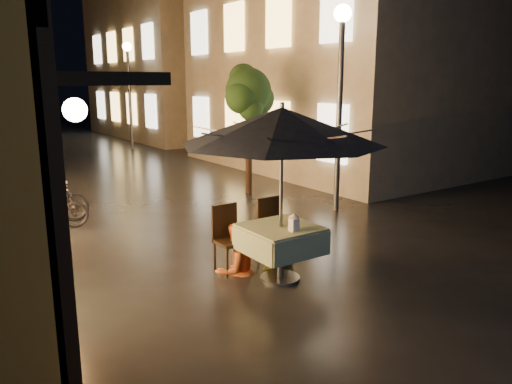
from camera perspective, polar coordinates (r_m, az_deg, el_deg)
ground at (r=7.63m, az=2.96°, el=-8.41°), size 90.00×90.00×0.00m
east_building_near at (r=16.97m, az=10.10°, el=14.68°), size 7.30×9.30×6.80m
east_building_far at (r=26.46m, az=-8.15°, el=14.46°), size 7.30×10.30×7.30m
street_tree at (r=12.21m, az=-0.84°, el=11.11°), size 1.43×1.20×3.15m
streetlamp_near at (r=10.61m, az=9.65°, el=13.41°), size 0.36×0.36×4.23m
streetlamp_far at (r=20.97m, az=-14.34°, el=12.70°), size 0.36×0.36×4.23m
cafe_table at (r=6.94m, az=2.82°, el=-5.44°), size 0.99×0.99×0.78m
patio_umbrella at (r=6.62m, az=2.97°, el=7.52°), size 2.76×2.76×2.46m
cafe_chair_left at (r=7.32m, az=-3.20°, el=-4.88°), size 0.42×0.42×0.97m
cafe_chair_right at (r=7.74m, az=1.87°, el=-3.88°), size 0.42×0.42×0.97m
table_lantern at (r=6.63m, az=4.35°, el=-3.33°), size 0.16×0.16×0.25m
person_orange at (r=7.16m, az=-2.35°, el=-3.73°), size 0.75×0.61×1.44m
person_yellow at (r=7.52m, az=2.41°, el=-3.29°), size 0.98×0.73×1.35m
bicycle_0 at (r=9.98m, az=-22.93°, el=-1.95°), size 1.57×0.72×0.80m
bicycle_1 at (r=10.37m, az=-22.47°, el=-1.15°), size 1.47×0.43×0.88m
bicycle_2 at (r=11.18m, az=-24.84°, el=-0.59°), size 1.60×0.66×0.82m
bicycle_3 at (r=12.07m, az=-24.51°, el=0.62°), size 1.61×0.95×0.94m
bicycle_4 at (r=13.20m, az=-25.39°, el=1.37°), size 1.78×1.22×0.89m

